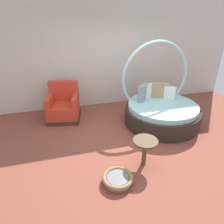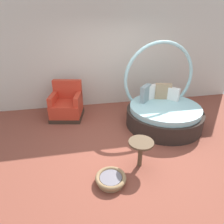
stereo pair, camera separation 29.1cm
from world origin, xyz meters
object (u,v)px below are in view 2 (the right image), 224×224
red_armchair (67,105)px  side_table (141,146)px  round_daybed (163,110)px  pet_basket (111,179)px

red_armchair → side_table: red_armchair is taller
round_daybed → red_armchair: bearing=160.2°
round_daybed → red_armchair: 2.50m
red_armchair → side_table: (1.30, -2.24, 0.10)m
red_armchair → pet_basket: (0.71, -2.54, -0.26)m
red_armchair → side_table: 2.59m
red_armchair → round_daybed: bearing=-19.8°
round_daybed → side_table: 1.74m
round_daybed → red_armchair: (-2.35, 0.84, -0.04)m
pet_basket → side_table: (0.59, 0.30, 0.35)m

